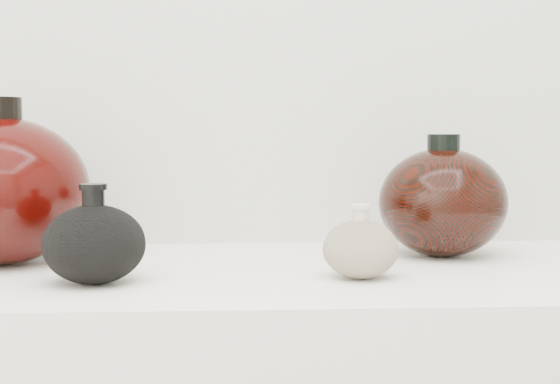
{
  "coord_description": "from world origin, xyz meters",
  "views": [
    {
      "loc": [
        -0.01,
        -0.12,
        1.09
      ],
      "look_at": [
        0.05,
        0.92,
        1.01
      ],
      "focal_mm": 50.0,
      "sensor_mm": 36.0,
      "label": 1
    }
  ],
  "objects": [
    {
      "name": "cream_gourd_vase",
      "position": [
        0.15,
        0.87,
        0.94
      ],
      "size": [
        0.12,
        0.12,
        0.1
      ],
      "color": "beige",
      "rests_on": "display_counter"
    },
    {
      "name": "right_round_pot",
      "position": [
        0.3,
        1.04,
        0.98
      ],
      "size": [
        0.21,
        0.21,
        0.19
      ],
      "color": "black",
      "rests_on": "display_counter"
    },
    {
      "name": "left_round_pot",
      "position": [
        -0.35,
        1.01,
        1.01
      ],
      "size": [
        0.32,
        0.32,
        0.24
      ],
      "color": "black",
      "rests_on": "display_counter"
    },
    {
      "name": "black_gourd_vase",
      "position": [
        -0.19,
        0.86,
        0.95
      ],
      "size": [
        0.17,
        0.17,
        0.13
      ],
      "color": "black",
      "rests_on": "display_counter"
    }
  ]
}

